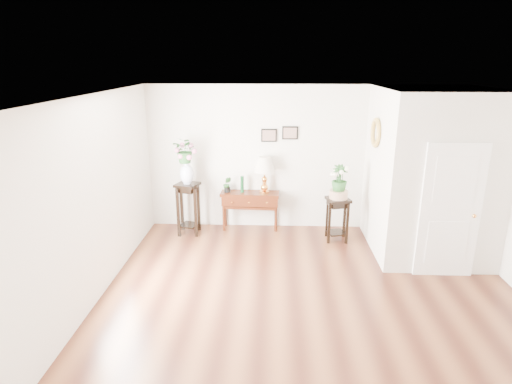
# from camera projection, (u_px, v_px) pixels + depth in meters

# --- Properties ---
(floor) EXTENTS (6.00, 5.50, 0.02)m
(floor) POSITION_uv_depth(u_px,v_px,m) (311.00, 298.00, 6.06)
(floor) COLOR brown
(floor) RESTS_ON ground
(ceiling) EXTENTS (6.00, 5.50, 0.02)m
(ceiling) POSITION_uv_depth(u_px,v_px,m) (320.00, 97.00, 5.23)
(ceiling) COLOR white
(ceiling) RESTS_ON ground
(wall_back) EXTENTS (6.00, 0.02, 2.80)m
(wall_back) POSITION_uv_depth(u_px,v_px,m) (302.00, 159.00, 8.27)
(wall_back) COLOR silver
(wall_back) RESTS_ON ground
(wall_front) EXTENTS (6.00, 0.02, 2.80)m
(wall_front) POSITION_uv_depth(u_px,v_px,m) (351.00, 331.00, 3.02)
(wall_front) COLOR silver
(wall_front) RESTS_ON ground
(wall_left) EXTENTS (0.02, 5.50, 2.80)m
(wall_left) POSITION_uv_depth(u_px,v_px,m) (92.00, 202.00, 5.76)
(wall_left) COLOR silver
(wall_left) RESTS_ON ground
(partition) EXTENTS (1.80, 1.95, 2.80)m
(partition) POSITION_uv_depth(u_px,v_px,m) (430.00, 172.00, 7.26)
(partition) COLOR silver
(partition) RESTS_ON floor
(door) EXTENTS (0.90, 0.05, 2.10)m
(door) POSITION_uv_depth(u_px,v_px,m) (450.00, 212.00, 6.41)
(door) COLOR white
(door) RESTS_ON floor
(art_print_left) EXTENTS (0.30, 0.02, 0.25)m
(art_print_left) POSITION_uv_depth(u_px,v_px,m) (269.00, 135.00, 8.14)
(art_print_left) COLOR black
(art_print_left) RESTS_ON wall_back
(art_print_right) EXTENTS (0.30, 0.02, 0.25)m
(art_print_right) POSITION_uv_depth(u_px,v_px,m) (290.00, 133.00, 8.11)
(art_print_right) COLOR black
(art_print_right) RESTS_ON wall_back
(wall_ornament) EXTENTS (0.07, 0.51, 0.51)m
(wall_ornament) POSITION_uv_depth(u_px,v_px,m) (375.00, 133.00, 7.22)
(wall_ornament) COLOR gold
(wall_ornament) RESTS_ON partition
(console_table) EXTENTS (1.16, 0.44, 0.76)m
(console_table) POSITION_uv_depth(u_px,v_px,m) (250.00, 211.00, 8.44)
(console_table) COLOR #311C0C
(console_table) RESTS_ON floor
(table_lamp) EXTENTS (0.48, 0.48, 0.72)m
(table_lamp) POSITION_uv_depth(u_px,v_px,m) (265.00, 175.00, 8.21)
(table_lamp) COLOR orange
(table_lamp) RESTS_ON console_table
(green_vase) EXTENTS (0.08, 0.08, 0.32)m
(green_vase) POSITION_uv_depth(u_px,v_px,m) (242.00, 184.00, 8.28)
(green_vase) COLOR #0C3618
(green_vase) RESTS_ON console_table
(potted_plant) EXTENTS (0.16, 0.13, 0.29)m
(potted_plant) POSITION_uv_depth(u_px,v_px,m) (227.00, 185.00, 8.30)
(potted_plant) COLOR #225523
(potted_plant) RESTS_ON console_table
(plant_stand_a) EXTENTS (0.49, 0.49, 1.00)m
(plant_stand_a) POSITION_uv_depth(u_px,v_px,m) (189.00, 209.00, 8.18)
(plant_stand_a) COLOR black
(plant_stand_a) RESTS_ON floor
(porcelain_vase) EXTENTS (0.33, 0.33, 0.44)m
(porcelain_vase) POSITION_uv_depth(u_px,v_px,m) (187.00, 172.00, 7.97)
(porcelain_vase) COLOR silver
(porcelain_vase) RESTS_ON plant_stand_a
(lily_arrangement) EXTENTS (0.55, 0.52, 0.49)m
(lily_arrangement) POSITION_uv_depth(u_px,v_px,m) (186.00, 150.00, 7.84)
(lily_arrangement) COLOR #225523
(lily_arrangement) RESTS_ON porcelain_vase
(plant_stand_b) EXTENTS (0.47, 0.47, 0.82)m
(plant_stand_b) POSITION_uv_depth(u_px,v_px,m) (337.00, 219.00, 7.90)
(plant_stand_b) COLOR black
(plant_stand_b) RESTS_ON floor
(ceramic_bowl) EXTENTS (0.40, 0.40, 0.15)m
(ceramic_bowl) POSITION_uv_depth(u_px,v_px,m) (339.00, 194.00, 7.76)
(ceramic_bowl) COLOR tan
(ceramic_bowl) RESTS_ON plant_stand_b
(narcissus) EXTENTS (0.30, 0.30, 0.50)m
(narcissus) POSITION_uv_depth(u_px,v_px,m) (339.00, 179.00, 7.67)
(narcissus) COLOR #225523
(narcissus) RESTS_ON ceramic_bowl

